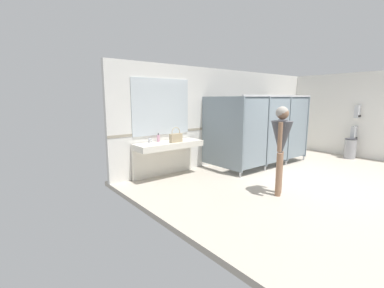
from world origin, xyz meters
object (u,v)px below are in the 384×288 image
object	(u,v)px
paper_towel_dispenser_lower	(355,133)
soap_dispenser	(158,138)
trash_bin	(350,148)
handbag	(176,137)
person_standing	(281,139)
paper_towel_dispenser_upper	(358,112)

from	to	relation	value
paper_towel_dispenser_lower	soap_dispenser	bearing A→B (deg)	161.68
trash_bin	handbag	distance (m)	5.77
soap_dispenser	trash_bin	bearing A→B (deg)	-19.53
paper_towel_dispenser_lower	person_standing	distance (m)	4.91
person_standing	handbag	xyz separation A→B (m)	(-0.92, 2.18, -0.13)
paper_towel_dispenser_upper	person_standing	world-z (taller)	person_standing
handbag	soap_dispenser	world-z (taller)	handbag
paper_towel_dispenser_upper	trash_bin	world-z (taller)	paper_towel_dispenser_upper
paper_towel_dispenser_upper	soap_dispenser	size ratio (longest dim) A/B	1.96
paper_towel_dispenser_upper	soap_dispenser	bearing A→B (deg)	161.41
trash_bin	person_standing	xyz separation A→B (m)	(-4.56, -0.46, 0.78)
paper_towel_dispenser_upper	paper_towel_dispenser_lower	distance (m)	0.69
paper_towel_dispenser_upper	person_standing	bearing A→B (deg)	-174.67
person_standing	handbag	distance (m)	2.37
paper_towel_dispenser_upper	person_standing	distance (m)	4.91
paper_towel_dispenser_lower	soap_dispenser	xyz separation A→B (m)	(-6.07, 2.01, 0.17)
soap_dispenser	paper_towel_dispenser_upper	bearing A→B (deg)	-18.59
paper_towel_dispenser_upper	person_standing	xyz separation A→B (m)	(-4.87, -0.45, -0.37)
person_standing	soap_dispenser	xyz separation A→B (m)	(-1.20, 2.50, -0.16)
paper_towel_dispenser_lower	person_standing	xyz separation A→B (m)	(-4.87, -0.49, 0.32)
person_standing	soap_dispenser	world-z (taller)	person_standing
person_standing	handbag	bearing A→B (deg)	112.79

